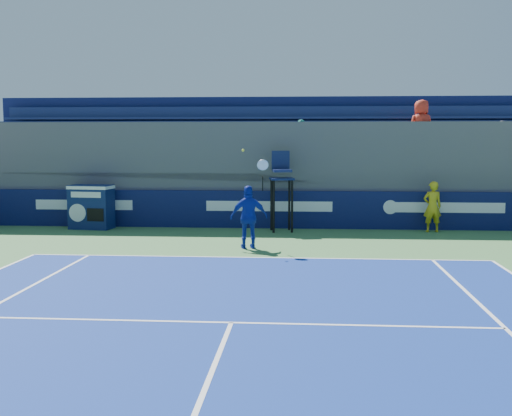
# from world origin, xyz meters

# --- Properties ---
(ball_person) EXTENTS (0.61, 0.43, 1.55)m
(ball_person) POSITION_xyz_m (5.01, 16.57, 0.79)
(ball_person) COLOR gold
(ball_person) RESTS_ON apron
(back_hoarding) EXTENTS (20.40, 0.21, 1.20)m
(back_hoarding) POSITION_xyz_m (0.00, 17.10, 0.60)
(back_hoarding) COLOR #0B1242
(back_hoarding) RESTS_ON ground
(match_clock) EXTENTS (1.40, 0.89, 1.40)m
(match_clock) POSITION_xyz_m (-5.59, 16.52, 0.74)
(match_clock) COLOR #0F1E4F
(match_clock) RESTS_ON ground
(umpire_chair) EXTENTS (0.81, 0.81, 2.48)m
(umpire_chair) POSITION_xyz_m (0.42, 16.40, 1.53)
(umpire_chair) COLOR black
(umpire_chair) RESTS_ON ground
(tennis_player) EXTENTS (1.02, 0.58, 2.57)m
(tennis_player) POSITION_xyz_m (-0.31, 13.20, 0.84)
(tennis_player) COLOR #13299F
(tennis_player) RESTS_ON apron
(stadium_seating) EXTENTS (21.00, 4.05, 4.40)m
(stadium_seating) POSITION_xyz_m (0.01, 19.15, 1.83)
(stadium_seating) COLOR #57575C
(stadium_seating) RESTS_ON ground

